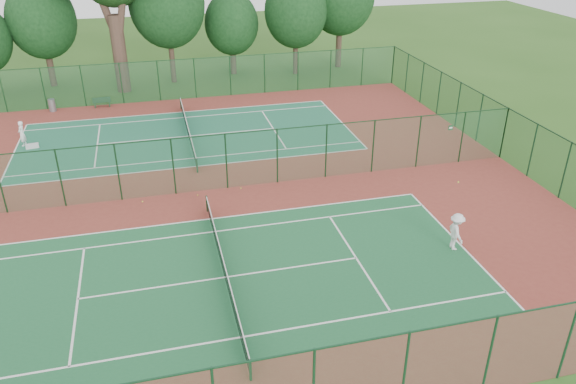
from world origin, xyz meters
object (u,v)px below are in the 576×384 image
(trash_bin, at_px, (52,105))
(kit_bag, at_px, (32,146))
(bench, at_px, (102,102))
(player_far, at_px, (22,134))
(player_near, at_px, (456,232))

(trash_bin, distance_m, kit_bag, 7.97)
(trash_bin, distance_m, bench, 3.91)
(player_far, bearing_deg, bench, 159.65)
(trash_bin, xyz_separation_m, kit_bag, (-0.49, -7.94, -0.34))
(trash_bin, bearing_deg, player_far, -98.73)
(player_near, height_order, bench, player_near)
(player_near, xyz_separation_m, kit_bag, (-22.14, 18.79, -0.82))
(player_far, relative_size, bench, 1.22)
(bench, height_order, kit_bag, bench)
(player_far, distance_m, trash_bin, 7.38)
(bench, xyz_separation_m, kit_bag, (-4.40, -7.99, -0.30))
(player_far, xyz_separation_m, kit_bag, (0.63, -0.66, -0.74))
(player_far, bearing_deg, trash_bin, -174.64)
(trash_bin, relative_size, kit_bag, 1.17)
(player_near, relative_size, player_far, 1.08)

